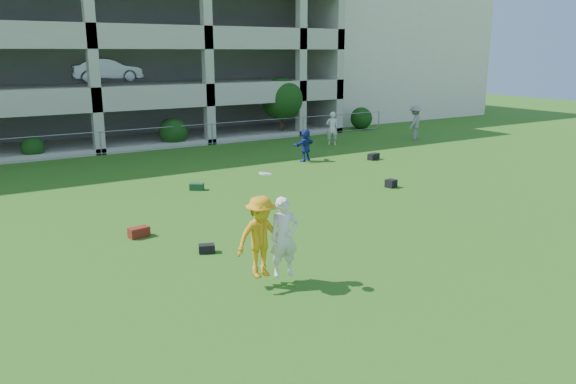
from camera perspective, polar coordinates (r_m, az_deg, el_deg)
ground at (r=12.37m, az=4.21°, el=-9.70°), size 100.00×100.00×0.00m
stucco_building at (r=47.55m, az=6.75°, el=14.02°), size 16.00×14.00×10.00m
bystander_d at (r=26.15m, az=1.78°, el=4.78°), size 1.47×0.87×1.51m
bystander_e at (r=30.85m, az=4.49°, el=6.45°), size 0.78×0.68×1.81m
bystander_f at (r=33.50m, az=12.76°, el=6.89°), size 1.46×1.19×1.96m
bag_red_a at (r=16.04m, az=-14.91°, el=-3.96°), size 0.59×0.38×0.28m
bag_black_b at (r=14.48m, az=-8.26°, el=-5.71°), size 0.46×0.37×0.22m
crate_d at (r=21.48m, az=10.42°, el=0.86°), size 0.42×0.42×0.30m
bag_black_e at (r=26.90m, az=8.68°, el=3.58°), size 0.66×0.44×0.30m
bag_green_g at (r=21.00m, az=-9.25°, el=0.53°), size 0.58×0.54×0.25m
frisbee_contest at (r=12.04m, az=-2.12°, el=-4.56°), size 1.49×0.67×2.39m
parking_garage at (r=37.40m, az=-22.57°, el=14.64°), size 30.00×14.00×12.00m
fence at (r=29.20m, az=-18.51°, el=4.76°), size 36.06×0.06×1.20m
shrub_row at (r=31.13m, az=-10.69°, el=7.44°), size 34.38×2.52×3.50m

